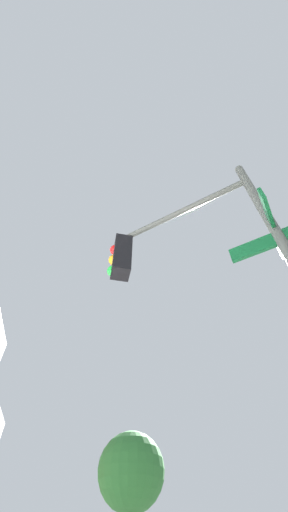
# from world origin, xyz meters

# --- Properties ---
(traffic_signal_near) EXTENTS (2.02, 2.19, 5.32)m
(traffic_signal_near) POSITION_xyz_m (-6.70, -6.15, 3.72)
(traffic_signal_near) COLOR #474C47
(traffic_signal_near) RESTS_ON ground_plane
(street_tree) EXTENTS (3.36, 3.36, 5.97)m
(street_tree) POSITION_xyz_m (8.08, -8.05, 4.28)
(street_tree) COLOR #4C331E
(street_tree) RESTS_ON ground_plane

